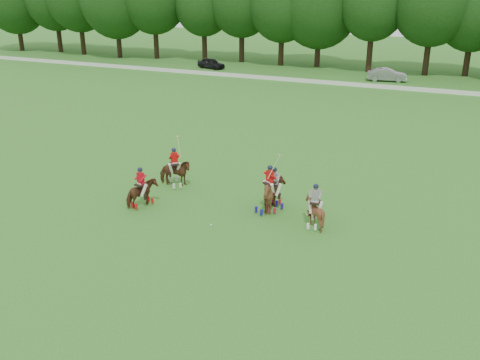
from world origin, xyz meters
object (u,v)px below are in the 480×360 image
at_px(polo_red_a, 142,193).
at_px(polo_red_b, 175,173).
at_px(car_left, 211,63).
at_px(car_mid, 387,75).
at_px(polo_stripe_a, 274,195).
at_px(polo_ball, 211,225).
at_px(polo_stripe_b, 315,212).
at_px(polo_red_c, 269,195).

distance_m(polo_red_a, polo_red_b, 3.20).
bearing_deg(car_left, car_mid, -73.16).
distance_m(car_left, polo_red_b, 40.58).
height_order(polo_stripe_a, polo_ball, polo_stripe_a).
bearing_deg(polo_red_a, car_mid, 81.39).
height_order(polo_red_a, polo_stripe_a, polo_stripe_a).
bearing_deg(polo_stripe_a, polo_stripe_b, -23.56).
xyz_separation_m(car_mid, polo_red_a, (-6.13, -40.48, 0.05)).
relative_size(polo_red_a, polo_ball, 23.93).
xyz_separation_m(polo_red_a, polo_stripe_b, (8.83, 1.27, 0.00)).
distance_m(car_mid, polo_red_c, 38.49).
distance_m(car_left, polo_red_a, 43.49).
height_order(polo_red_b, polo_stripe_a, polo_red_b).
bearing_deg(polo_stripe_a, polo_red_b, 172.11).
xyz_separation_m(polo_red_a, polo_red_b, (0.14, 3.20, 0.04)).
bearing_deg(polo_red_c, polo_red_a, -162.36).
height_order(polo_red_a, polo_red_c, polo_red_c).
xyz_separation_m(polo_red_a, polo_red_c, (6.28, 2.00, 0.16)).
height_order(polo_red_b, polo_stripe_b, polo_red_b).
relative_size(polo_red_a, polo_red_c, 0.71).
xyz_separation_m(car_left, polo_red_a, (15.89, -40.48, 0.11)).
xyz_separation_m(polo_red_c, polo_stripe_a, (0.12, 0.34, -0.09)).
distance_m(polo_red_c, polo_stripe_b, 2.66).
bearing_deg(polo_red_b, polo_stripe_a, -7.89).
bearing_deg(car_left, polo_stripe_b, -130.93).
bearing_deg(car_left, polo_stripe_a, -132.87).
xyz_separation_m(car_mid, polo_stripe_b, (2.71, -39.21, 0.05)).
distance_m(car_mid, polo_red_b, 37.76).
distance_m(polo_stripe_a, polo_stripe_b, 2.66).
bearing_deg(polo_red_c, car_mid, 90.22).
relative_size(polo_red_c, polo_ball, 33.70).
xyz_separation_m(car_mid, polo_stripe_a, (0.27, -38.15, 0.12)).
distance_m(car_mid, polo_stripe_a, 38.15).
distance_m(car_mid, polo_stripe_b, 39.31).
bearing_deg(car_mid, polo_stripe_a, 170.99).
bearing_deg(car_left, polo_ball, -137.04).
height_order(car_mid, polo_stripe_a, polo_stripe_a).
distance_m(car_left, polo_stripe_b, 46.36).
xyz_separation_m(polo_red_c, polo_stripe_b, (2.56, -0.73, -0.15)).
xyz_separation_m(polo_red_b, polo_stripe_a, (6.26, -0.87, 0.02)).
relative_size(car_mid, polo_red_a, 2.01).
relative_size(polo_stripe_a, polo_ball, 25.57).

